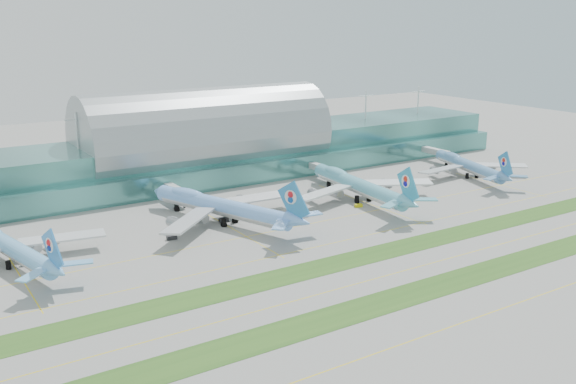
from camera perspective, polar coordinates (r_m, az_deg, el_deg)
ground at (r=211.93m, az=8.10°, el=-5.63°), size 700.00×700.00×0.00m
terminal at (r=312.97m, az=-7.33°, el=3.90°), size 340.00×69.10×36.00m
grass_strip_near at (r=193.27m, az=13.55°, el=-8.01°), size 420.00×12.00×0.08m
grass_strip_far at (r=213.33m, az=7.75°, el=-5.46°), size 420.00×12.00×0.08m
taxiline_a at (r=181.44m, az=18.14°, el=-9.95°), size 420.00×0.35×0.01m
taxiline_b at (r=202.34m, az=10.69°, el=-6.78°), size 420.00×0.35×0.01m
taxiline_c at (r=224.95m, az=5.11°, el=-4.29°), size 420.00×0.35×0.01m
taxiline_d at (r=241.73m, az=1.92°, el=-2.84°), size 420.00×0.35×0.01m
airliner_a at (r=219.41m, az=-23.47°, el=-4.44°), size 58.65×67.55×18.77m
airliner_b at (r=242.83m, az=-6.04°, el=-1.19°), size 65.12×75.82×21.61m
airliner_c at (r=273.83m, az=6.20°, el=0.67°), size 67.97×77.52×21.33m
airliner_d at (r=324.88m, az=15.73°, el=2.32°), size 56.36×65.27×18.34m
gse_b at (r=209.21m, az=-20.17°, el=-6.52°), size 3.99×2.84×1.49m
gse_c at (r=228.16m, az=-10.29°, el=-4.01°), size 3.76×2.15×1.42m
gse_d at (r=244.92m, az=-5.74°, el=-2.48°), size 3.76×2.45×1.59m
gse_e at (r=264.20m, az=6.29°, el=-1.21°), size 3.40×2.23×1.25m
gse_f at (r=276.74m, az=8.79°, el=-0.52°), size 4.06×2.54×1.45m
gse_g at (r=328.09m, az=18.02°, el=1.40°), size 4.26×2.67×1.66m
gse_h at (r=325.14m, az=18.02°, el=1.29°), size 4.15×2.73×1.74m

